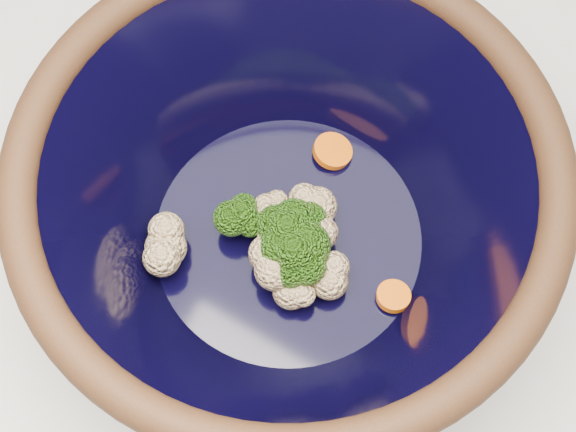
# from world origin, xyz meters

# --- Properties ---
(ground) EXTENTS (3.00, 3.00, 0.00)m
(ground) POSITION_xyz_m (0.00, 0.00, 0.00)
(ground) COLOR #9E7A54
(ground) RESTS_ON ground
(counter) EXTENTS (1.20, 1.20, 0.90)m
(counter) POSITION_xyz_m (0.00, 0.00, 0.45)
(counter) COLOR silver
(counter) RESTS_ON ground
(mixing_bowl) EXTENTS (0.39, 0.39, 0.16)m
(mixing_bowl) POSITION_xyz_m (-0.06, -0.07, 0.99)
(mixing_bowl) COLOR black
(mixing_bowl) RESTS_ON counter
(vegetable_pile) EXTENTS (0.19, 0.17, 0.06)m
(vegetable_pile) POSITION_xyz_m (-0.06, -0.08, 0.96)
(vegetable_pile) COLOR #608442
(vegetable_pile) RESTS_ON mixing_bowl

